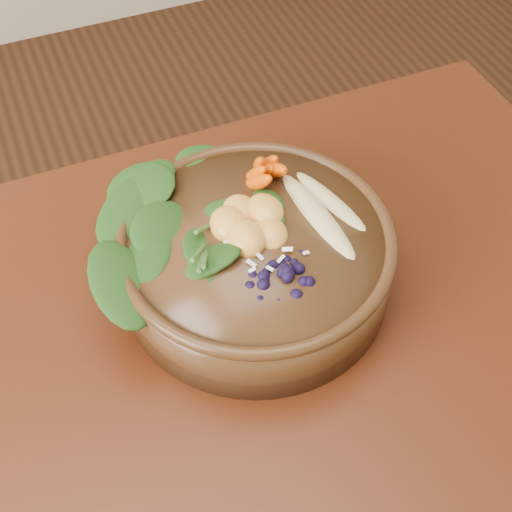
% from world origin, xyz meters
% --- Properties ---
extents(stoneware_bowl, '(0.35, 0.35, 0.09)m').
position_xyz_m(stoneware_bowl, '(0.30, 0.15, 0.79)').
color(stoneware_bowl, '#4B2F17').
rests_on(stoneware_bowl, dining_table).
extents(kale_heap, '(0.23, 0.21, 0.05)m').
position_xyz_m(kale_heap, '(0.25, 0.22, 0.86)').
color(kale_heap, '#234B16').
rests_on(kale_heap, stoneware_bowl).
extents(carrot_cluster, '(0.07, 0.07, 0.09)m').
position_xyz_m(carrot_cluster, '(0.35, 0.24, 0.88)').
color(carrot_cluster, '#E45300').
rests_on(carrot_cluster, stoneware_bowl).
extents(banana_halves, '(0.09, 0.18, 0.03)m').
position_xyz_m(banana_halves, '(0.39, 0.17, 0.85)').
color(banana_halves, '#E0CC84').
rests_on(banana_halves, stoneware_bowl).
extents(mandarin_cluster, '(0.10, 0.11, 0.04)m').
position_xyz_m(mandarin_cluster, '(0.30, 0.17, 0.85)').
color(mandarin_cluster, gold).
rests_on(mandarin_cluster, stoneware_bowl).
extents(blueberry_pile, '(0.16, 0.12, 0.04)m').
position_xyz_m(blueberry_pile, '(0.31, 0.09, 0.86)').
color(blueberry_pile, black).
rests_on(blueberry_pile, stoneware_bowl).
extents(coconut_flakes, '(0.11, 0.09, 0.01)m').
position_xyz_m(coconut_flakes, '(0.31, 0.13, 0.84)').
color(coconut_flakes, white).
rests_on(coconut_flakes, stoneware_bowl).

